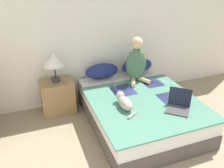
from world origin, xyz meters
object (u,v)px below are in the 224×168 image
bed (139,110)px  cat_tabby (124,102)px  laptop_open (178,105)px  table_lamp (54,61)px  person_sitting (136,62)px  pillow_near (102,71)px  nightstand (58,97)px  pillow_far (137,66)px

bed → cat_tabby: size_ratio=3.79×
laptop_open → table_lamp: table_lamp is taller
person_sitting → cat_tabby: (-0.52, -0.72, -0.24)m
bed → laptop_open: (0.33, -0.49, 0.29)m
bed → person_sitting: bearing=71.6°
bed → table_lamp: 1.51m
bed → pillow_near: 0.95m
person_sitting → nightstand: person_sitting is taller
pillow_near → pillow_far: size_ratio=1.00×
cat_tabby → nightstand: size_ratio=0.90×
pillow_near → nightstand: size_ratio=1.04×
bed → pillow_far: pillow_far is taller
bed → person_sitting: (0.18, 0.53, 0.56)m
pillow_far → cat_tabby: size_ratio=1.15×
bed → person_sitting: size_ratio=2.56×
pillow_near → nightstand: bearing=-176.6°
cat_tabby → person_sitting: bearing=-38.2°
laptop_open → table_lamp: (-1.44, 1.25, 0.39)m
laptop_open → person_sitting: bearing=139.8°
pillow_far → table_lamp: (-1.45, -0.05, 0.31)m
cat_tabby → laptop_open: 0.73m
pillow_far → cat_tabby: (-0.67, -0.99, -0.05)m
bed → table_lamp: (-1.12, 0.76, 0.68)m
pillow_near → cat_tabby: 0.99m
pillow_near → laptop_open: 1.45m
bed → pillow_near: pillow_near is taller
pillow_near → pillow_far: (0.66, 0.00, 0.00)m
laptop_open → pillow_far: bearing=131.3°
pillow_far → person_sitting: person_sitting is taller
pillow_far → laptop_open: size_ratio=1.36×
bed → nightstand: size_ratio=3.42×
bed → laptop_open: size_ratio=4.47×
bed → table_lamp: table_lamp is taller
nightstand → laptop_open: bearing=-40.8°
pillow_near → person_sitting: size_ratio=0.78×
laptop_open → table_lamp: size_ratio=0.90×
nightstand → pillow_far: bearing=1.8°
table_lamp → pillow_far: bearing=1.8°
nightstand → table_lamp: bearing=17.7°
pillow_near → cat_tabby: pillow_near is taller
pillow_far → laptop_open: bearing=-90.3°
bed → nightstand: 1.35m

